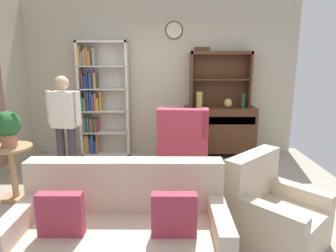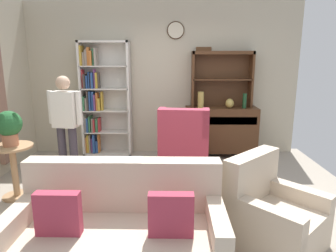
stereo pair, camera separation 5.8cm
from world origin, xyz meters
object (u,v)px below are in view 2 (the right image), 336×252
object	(u,v)px
person_reading	(66,121)
book_stack	(142,180)
couch_floral	(120,234)
wingback_chair	(184,147)
bookshelf	(101,100)
sideboard	(221,129)
bottle_wine	(245,101)
vase_round	(230,103)
plant_stand	(14,166)
sideboard_hutch	(222,71)
vase_tall	(201,100)
potted_plant_large	(8,126)
coffee_table	(140,193)
armchair_floral	(272,217)

from	to	relation	value
person_reading	book_stack	world-z (taller)	person_reading
couch_floral	wingback_chair	world-z (taller)	wingback_chair
bookshelf	couch_floral	bearing A→B (deg)	-75.31
bookshelf	sideboard	distance (m)	2.27
bottle_wine	book_stack	world-z (taller)	bottle_wine
person_reading	vase_round	bearing A→B (deg)	22.83
sideboard	plant_stand	xyz separation A→B (m)	(-2.97, -1.76, -0.07)
sideboard_hutch	vase_tall	xyz separation A→B (m)	(-0.39, -0.19, -0.49)
potted_plant_large	wingback_chair	bearing A→B (deg)	24.32
vase_round	coffee_table	world-z (taller)	vase_round
coffee_table	couch_floral	bearing A→B (deg)	-98.02
sideboard	sideboard_hutch	bearing A→B (deg)	90.00
bookshelf	vase_round	bearing A→B (deg)	-3.65
bookshelf	wingback_chair	distance (m)	1.83
bottle_wine	coffee_table	bearing A→B (deg)	-126.13
vase_round	potted_plant_large	xyz separation A→B (m)	(-3.10, -1.69, -0.03)
bottle_wine	armchair_floral	xyz separation A→B (m)	(-0.33, -2.67, -0.76)
bottle_wine	sideboard_hutch	bearing A→B (deg)	153.04
bottle_wine	armchair_floral	world-z (taller)	bottle_wine
bookshelf	bottle_wine	world-z (taller)	bookshelf
bottle_wine	plant_stand	xyz separation A→B (m)	(-3.36, -1.67, -0.62)
sideboard	vase_tall	world-z (taller)	vase_tall
vase_round	book_stack	world-z (taller)	vase_round
armchair_floral	person_reading	size ratio (longest dim) A/B	0.69
vase_round	bottle_wine	xyz separation A→B (m)	(0.26, -0.02, 0.05)
sideboard	person_reading	size ratio (longest dim) A/B	0.83
sideboard_hutch	wingback_chair	bearing A→B (deg)	-130.10
coffee_table	book_stack	world-z (taller)	book_stack
person_reading	coffee_table	world-z (taller)	person_reading
bottle_wine	person_reading	size ratio (longest dim) A/B	0.17
coffee_table	person_reading	bearing A→B (deg)	134.42
coffee_table	potted_plant_large	bearing A→B (deg)	160.33
plant_stand	person_reading	size ratio (longest dim) A/B	0.46
sideboard_hutch	potted_plant_large	distance (m)	3.56
sideboard	vase_round	world-z (taller)	vase_round
sideboard	armchair_floral	xyz separation A→B (m)	(0.06, -2.76, -0.22)
armchair_floral	person_reading	world-z (taller)	person_reading
person_reading	book_stack	size ratio (longest dim) A/B	9.81
vase_round	armchair_floral	xyz separation A→B (m)	(-0.07, -2.69, -0.72)
sideboard_hutch	plant_stand	bearing A→B (deg)	-147.86
wingback_chair	potted_plant_large	bearing A→B (deg)	-155.68
vase_tall	couch_floral	bearing A→B (deg)	-108.10
bottle_wine	couch_floral	bearing A→B (deg)	-120.42
bookshelf	person_reading	world-z (taller)	bookshelf
vase_round	coffee_table	xyz separation A→B (m)	(-1.40, -2.30, -0.65)
bookshelf	vase_tall	xyz separation A→B (m)	(1.82, -0.16, 0.03)
wingback_chair	vase_tall	bearing A→B (deg)	63.79
sideboard	person_reading	distance (m)	2.75
wingback_chair	coffee_table	bearing A→B (deg)	-108.94
sideboard	vase_tall	distance (m)	0.68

